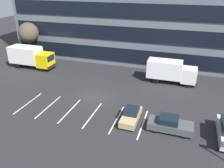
% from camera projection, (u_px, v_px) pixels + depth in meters
% --- Properties ---
extents(ground_plane, '(120.00, 120.00, 0.00)m').
position_uv_depth(ground_plane, '(95.00, 96.00, 29.17)').
color(ground_plane, '#262628').
extents(lot_markings, '(14.14, 5.40, 0.01)m').
position_uv_depth(lot_markings, '(81.00, 113.00, 25.51)').
color(lot_markings, silver).
rests_on(lot_markings, ground_plane).
extents(box_truck_white, '(6.95, 2.30, 3.22)m').
position_uv_depth(box_truck_white, '(171.00, 71.00, 32.32)').
color(box_truck_white, white).
rests_on(box_truck_white, ground_plane).
extents(box_truck_yellow, '(7.58, 2.51, 3.52)m').
position_uv_depth(box_truck_yellow, '(31.00, 56.00, 37.92)').
color(box_truck_yellow, yellow).
rests_on(box_truck_yellow, ground_plane).
extents(sedan_tan, '(1.63, 3.89, 1.39)m').
position_uv_depth(sedan_tan, '(131.00, 115.00, 23.81)').
color(sedan_tan, tan).
rests_on(sedan_tan, ground_plane).
extents(sedan_charcoal, '(4.33, 1.81, 1.55)m').
position_uv_depth(sedan_charcoal, '(170.00, 124.00, 22.20)').
color(sedan_charcoal, '#474C51').
rests_on(sedan_charcoal, ground_plane).
extents(bare_tree, '(3.57, 3.57, 6.69)m').
position_uv_depth(bare_tree, '(28.00, 33.00, 40.94)').
color(bare_tree, '#473323').
rests_on(bare_tree, ground_plane).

